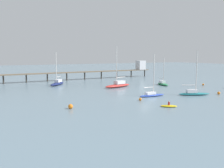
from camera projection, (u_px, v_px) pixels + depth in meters
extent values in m
plane|color=slate|center=(145.00, 98.00, 54.86)|extent=(400.00, 400.00, 0.00)
cube|color=brown|center=(76.00, 72.00, 93.92)|extent=(68.82, 4.11, 0.30)
cylinder|color=#38332D|center=(3.00, 80.00, 81.41)|extent=(0.50, 0.50, 2.84)
cylinder|color=#38332D|center=(26.00, 79.00, 85.04)|extent=(0.50, 0.50, 2.84)
cylinder|color=#38332D|center=(47.00, 78.00, 88.67)|extent=(0.50, 0.50, 2.84)
cylinder|color=#38332D|center=(67.00, 77.00, 92.30)|extent=(0.50, 0.50, 2.84)
cylinder|color=#38332D|center=(85.00, 76.00, 95.92)|extent=(0.50, 0.50, 2.84)
cylinder|color=#38332D|center=(101.00, 75.00, 99.55)|extent=(0.50, 0.50, 2.84)
cylinder|color=#38332D|center=(117.00, 74.00, 103.18)|extent=(0.50, 0.50, 2.84)
cylinder|color=#38332D|center=(131.00, 74.00, 106.81)|extent=(0.50, 0.50, 2.84)
cylinder|color=#38332D|center=(145.00, 73.00, 110.44)|extent=(0.50, 0.50, 2.84)
cube|color=silver|center=(141.00, 65.00, 108.85)|extent=(3.38, 3.38, 4.00)
ellipsoid|color=red|center=(118.00, 86.00, 72.88)|extent=(9.97, 4.69, 0.94)
cube|color=silver|center=(120.00, 82.00, 73.27)|extent=(3.59, 2.47, 1.00)
cylinder|color=silver|center=(117.00, 66.00, 71.83)|extent=(0.24, 0.24, 11.19)
cylinder|color=silver|center=(121.00, 77.00, 73.45)|extent=(3.53, 1.02, 0.19)
ellipsoid|color=#2D4CB7|center=(152.00, 95.00, 56.91)|extent=(6.89, 1.83, 0.49)
cube|color=silver|center=(150.00, 93.00, 56.59)|extent=(2.47, 1.25, 0.57)
cylinder|color=silver|center=(154.00, 74.00, 56.47)|extent=(0.20, 0.20, 9.41)
cylinder|color=silver|center=(149.00, 87.00, 56.21)|extent=(2.67, 0.19, 0.16)
ellipsoid|color=navy|center=(57.00, 84.00, 77.93)|extent=(7.23, 7.91, 0.88)
cube|color=silver|center=(58.00, 81.00, 78.50)|extent=(2.98, 3.12, 0.89)
cylinder|color=silver|center=(56.00, 67.00, 76.88)|extent=(0.22, 0.22, 9.71)
cylinder|color=silver|center=(59.00, 77.00, 78.81)|extent=(2.23, 2.54, 0.18)
ellipsoid|color=#1E727A|center=(194.00, 94.00, 58.47)|extent=(7.69, 4.74, 0.63)
cube|color=silver|center=(192.00, 91.00, 58.34)|extent=(2.76, 2.13, 0.79)
cylinder|color=silver|center=(197.00, 71.00, 57.84)|extent=(0.21, 0.21, 10.37)
cylinder|color=silver|center=(189.00, 85.00, 58.11)|extent=(3.26, 1.59, 0.17)
ellipsoid|color=#287F4C|center=(163.00, 84.00, 77.86)|extent=(3.59, 6.99, 0.65)
cube|color=silver|center=(162.00, 82.00, 78.30)|extent=(1.86, 2.50, 0.73)
cylinder|color=silver|center=(164.00, 71.00, 77.00)|extent=(0.20, 0.20, 8.17)
cylinder|color=silver|center=(161.00, 78.00, 78.88)|extent=(1.01, 3.16, 0.16)
ellipsoid|color=yellow|center=(169.00, 106.00, 45.30)|extent=(3.24, 2.84, 0.35)
cylinder|color=maroon|center=(169.00, 104.00, 45.25)|extent=(0.50, 0.50, 0.55)
sphere|color=tan|center=(169.00, 102.00, 45.20)|extent=(0.24, 0.24, 0.24)
sphere|color=orange|center=(219.00, 93.00, 59.52)|extent=(0.70, 0.70, 0.70)
sphere|color=orange|center=(71.00, 106.00, 43.66)|extent=(0.88, 0.88, 0.88)
sphere|color=orange|center=(203.00, 84.00, 77.20)|extent=(0.60, 0.60, 0.60)
sphere|color=orange|center=(140.00, 99.00, 51.39)|extent=(0.62, 0.62, 0.62)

